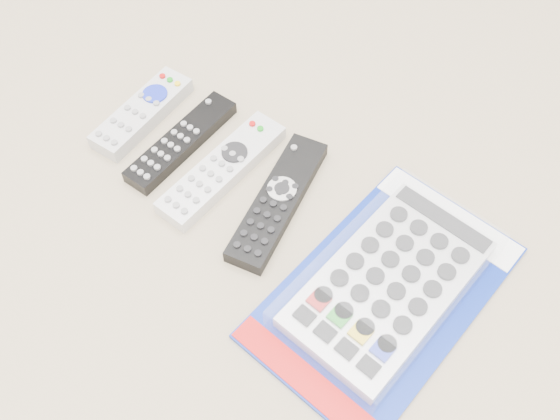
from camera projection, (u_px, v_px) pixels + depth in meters
The scene contains 5 objects.
remote_small_grey at pixel (142, 113), 0.89m from camera, with size 0.05×0.17×0.03m.
remote_slim_black at pixel (181, 142), 0.86m from camera, with size 0.05×0.19×0.02m.
remote_silver_dvd at pixel (222, 169), 0.83m from camera, with size 0.07×0.21×0.02m.
remote_large_black at pixel (278, 201), 0.80m from camera, with size 0.08×0.22×0.02m.
jumbo_remote_packaged at pixel (389, 282), 0.73m from camera, with size 0.24×0.35×0.04m.
Camera 1 is at (0.28, -0.35, 0.67)m, focal length 40.00 mm.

